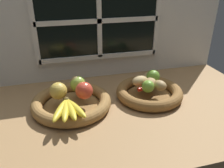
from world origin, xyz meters
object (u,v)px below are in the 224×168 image
(apple_green_back, at_px, (78,84))
(apple_golden_left, at_px, (58,91))
(pear_brown, at_px, (77,84))
(potato_back, at_px, (150,78))
(lime_far, at_px, (153,77))
(apple_red_right, at_px, (84,91))
(banana_bunch_front, at_px, (68,109))
(potato_large, at_px, (150,83))
(potato_small, at_px, (160,85))
(fruit_bowl_right, at_px, (149,92))
(chili_pepper, at_px, (152,87))
(lime_near, at_px, (148,86))
(fruit_bowl_left, at_px, (72,103))

(apple_green_back, xyz_separation_m, apple_golden_left, (-0.09, -0.05, 0.00))
(pear_brown, bearing_deg, potato_back, -0.78)
(apple_green_back, height_order, lime_far, apple_green_back)
(potato_back, bearing_deg, apple_red_right, -167.87)
(potato_back, bearing_deg, banana_bunch_front, -158.25)
(banana_bunch_front, height_order, potato_large, potato_large)
(apple_green_back, distance_m, pear_brown, 0.01)
(banana_bunch_front, height_order, potato_small, potato_small)
(pear_brown, distance_m, banana_bunch_front, 0.18)
(fruit_bowl_right, height_order, apple_golden_left, apple_golden_left)
(apple_golden_left, height_order, banana_bunch_front, apple_golden_left)
(chili_pepper, bearing_deg, apple_green_back, 161.15)
(banana_bunch_front, xyz_separation_m, potato_small, (0.42, 0.08, 0.01))
(pear_brown, distance_m, lime_near, 0.32)
(chili_pepper, bearing_deg, pear_brown, 160.72)
(fruit_bowl_right, xyz_separation_m, lime_near, (-0.03, -0.04, 0.05))
(pear_brown, relative_size, potato_large, 0.90)
(banana_bunch_front, distance_m, potato_small, 0.43)
(lime_far, bearing_deg, apple_green_back, 178.97)
(potato_back, height_order, lime_far, lime_far)
(fruit_bowl_left, relative_size, apple_red_right, 4.66)
(banana_bunch_front, height_order, lime_far, lime_far)
(lime_far, bearing_deg, chili_pepper, -117.59)
(fruit_bowl_right, distance_m, potato_back, 0.07)
(lime_near, bearing_deg, potato_large, 56.31)
(fruit_bowl_left, height_order, potato_back, potato_back)
(fruit_bowl_right, relative_size, apple_green_back, 4.36)
(apple_golden_left, bearing_deg, fruit_bowl_right, -0.20)
(fruit_bowl_right, bearing_deg, potato_large, -90.00)
(fruit_bowl_left, relative_size, potato_small, 5.30)
(potato_large, height_order, lime_near, lime_near)
(fruit_bowl_left, relative_size, apple_green_back, 4.83)
(apple_green_back, relative_size, chili_pepper, 0.52)
(potato_large, relative_size, chili_pepper, 0.59)
(apple_red_right, relative_size, lime_near, 1.33)
(pear_brown, xyz_separation_m, lime_near, (0.30, -0.09, -0.01))
(apple_golden_left, bearing_deg, lime_far, 5.09)
(pear_brown, bearing_deg, banana_bunch_front, -107.91)
(lime_near, xyz_separation_m, chili_pepper, (0.03, 0.02, -0.02))
(apple_golden_left, bearing_deg, potato_large, -0.20)
(fruit_bowl_left, height_order, chili_pepper, chili_pepper)
(apple_golden_left, bearing_deg, banana_bunch_front, -76.68)
(apple_red_right, xyz_separation_m, potato_small, (0.34, -0.01, -0.01))
(apple_golden_left, bearing_deg, potato_small, -4.52)
(apple_green_back, xyz_separation_m, apple_red_right, (0.02, -0.07, 0.00))
(fruit_bowl_left, xyz_separation_m, potato_large, (0.36, -0.00, 0.05))
(potato_large, height_order, potato_small, same)
(apple_golden_left, height_order, potato_back, apple_golden_left)
(lime_far, bearing_deg, banana_bunch_front, -159.43)
(banana_bunch_front, relative_size, potato_large, 2.07)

